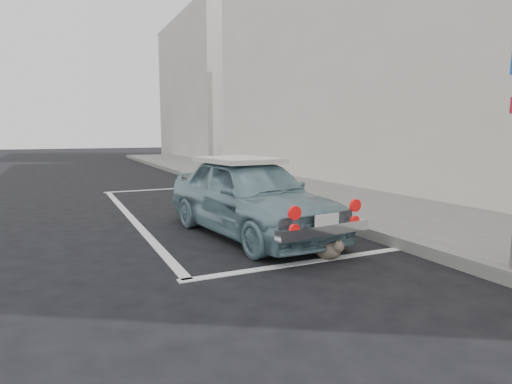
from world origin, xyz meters
The scene contains 9 objects.
ground centered at (0.00, 0.00, 0.00)m, with size 80.00×80.00×0.00m, color black.
sidewalk centered at (3.20, 2.00, 0.07)m, with size 2.80×40.00×0.15m, color #61605C.
shop_building centered at (6.33, 4.00, 3.49)m, with size 3.50×18.00×7.00m.
building_far centered at (6.35, 20.00, 4.00)m, with size 3.50×10.00×8.00m, color #B7AEA6.
pline_rear centered at (0.50, -0.50, 0.00)m, with size 3.00×0.12×0.01m, color silver.
pline_front centered at (0.50, 6.50, 0.00)m, with size 3.00×0.12×0.01m, color silver.
pline_side centered at (-0.90, 3.00, 0.00)m, with size 0.12×7.00×0.01m, color silver.
retro_coupe centered at (0.46, 1.00, 0.57)m, with size 1.70×3.42×1.12m.
cat centered at (0.78, -0.50, 0.12)m, with size 0.32×0.46×0.26m.
Camera 1 is at (-2.01, -4.47, 1.45)m, focal length 30.00 mm.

